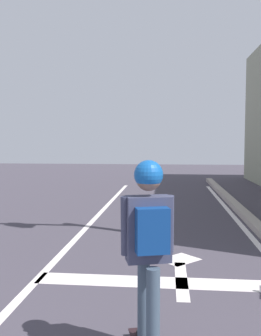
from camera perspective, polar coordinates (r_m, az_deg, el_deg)
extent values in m
cube|color=silver|center=(5.80, -12.18, -14.39)|extent=(0.12, 20.00, 0.01)
cube|color=silver|center=(5.10, 5.78, -16.95)|extent=(3.46, 0.40, 0.01)
cube|color=silver|center=(5.22, 7.76, -16.48)|extent=(0.16, 1.40, 0.01)
cube|color=silver|center=(6.02, 7.47, -13.63)|extent=(0.71, 0.71, 0.01)
cylinder|color=#3F5062|center=(3.49, 2.02, -19.08)|extent=(0.11, 0.11, 0.77)
cylinder|color=#3F5062|center=(3.17, 3.45, -21.61)|extent=(0.11, 0.11, 0.77)
cube|color=#3B3F59|center=(3.12, 2.74, -9.23)|extent=(0.40, 0.27, 0.54)
cylinder|color=#3B3F59|center=(3.11, -0.84, -8.81)|extent=(0.07, 0.10, 0.50)
cylinder|color=#3B3F59|center=(3.18, 5.99, -8.50)|extent=(0.07, 0.13, 0.50)
sphere|color=#8A6653|center=(3.05, 2.76, -1.52)|extent=(0.21, 0.21, 0.21)
sphere|color=#1458AC|center=(3.04, 2.76, -1.02)|extent=(0.24, 0.24, 0.24)
cube|color=navy|center=(2.98, 3.32, -9.46)|extent=(0.29, 0.20, 0.36)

